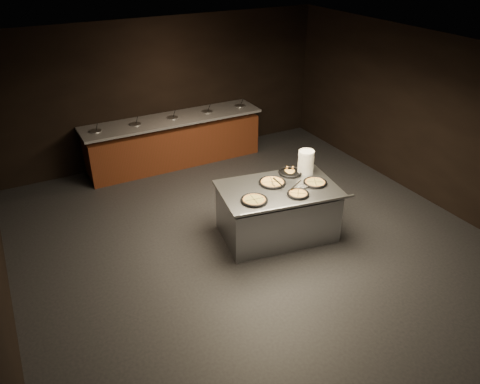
{
  "coord_description": "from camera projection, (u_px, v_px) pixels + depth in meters",
  "views": [
    {
      "loc": [
        -3.05,
        -5.0,
        4.32
      ],
      "look_at": [
        -0.2,
        0.3,
        0.95
      ],
      "focal_mm": 35.0,
      "sensor_mm": 36.0,
      "label": 1
    }
  ],
  "objects": [
    {
      "name": "server_right",
      "position": [
        298.0,
        185.0,
        7.11
      ],
      "size": [
        0.31,
        0.09,
        0.15
      ],
      "rotation": [
        0.0,
        0.0,
        0.06
      ],
      "color": "#A8AAAF",
      "rests_on": "serving_counter"
    },
    {
      "name": "pan_cheese_slices_b",
      "position": [
        298.0,
        194.0,
        6.99
      ],
      "size": [
        0.34,
        0.34,
        0.04
      ],
      "rotation": [
        0.0,
        0.0,
        2.49
      ],
      "color": "black",
      "rests_on": "serving_counter"
    },
    {
      "name": "room",
      "position": [
        263.0,
        167.0,
        6.5
      ],
      "size": [
        7.02,
        8.02,
        2.92
      ],
      "color": "black",
      "rests_on": "ground"
    },
    {
      "name": "plate_stack",
      "position": [
        306.0,
        162.0,
        7.57
      ],
      "size": [
        0.26,
        0.26,
        0.38
      ],
      "primitive_type": "cylinder",
      "color": "white",
      "rests_on": "serving_counter"
    },
    {
      "name": "serving_counter",
      "position": [
        277.0,
        213.0,
        7.41
      ],
      "size": [
        1.97,
        1.45,
        0.86
      ],
      "rotation": [
        0.0,
        0.0,
        -0.17
      ],
      "color": "#A8AAAF",
      "rests_on": "ground"
    },
    {
      "name": "server_left",
      "position": [
        276.0,
        183.0,
        7.15
      ],
      "size": [
        0.24,
        0.28,
        0.17
      ],
      "rotation": [
        0.0,
        0.0,
        2.3
      ],
      "color": "#A8AAAF",
      "rests_on": "serving_counter"
    },
    {
      "name": "pan_cheese_slices_a",
      "position": [
        290.0,
        172.0,
        7.61
      ],
      "size": [
        0.39,
        0.39,
        0.04
      ],
      "rotation": [
        0.0,
        0.0,
        0.62
      ],
      "color": "black",
      "rests_on": "serving_counter"
    },
    {
      "name": "salad_bar",
      "position": [
        175.0,
        144.0,
        9.74
      ],
      "size": [
        3.7,
        0.83,
        1.18
      ],
      "color": "#4E1E12",
      "rests_on": "ground"
    },
    {
      "name": "pan_cheese_whole",
      "position": [
        272.0,
        182.0,
        7.31
      ],
      "size": [
        0.43,
        0.43,
        0.04
      ],
      "rotation": [
        0.0,
        0.0,
        -0.36
      ],
      "color": "black",
      "rests_on": "serving_counter"
    },
    {
      "name": "pan_veggie_slices",
      "position": [
        315.0,
        182.0,
        7.3
      ],
      "size": [
        0.37,
        0.37,
        0.04
      ],
      "rotation": [
        0.0,
        0.0,
        -0.49
      ],
      "color": "black",
      "rests_on": "serving_counter"
    },
    {
      "name": "pan_veggie_whole",
      "position": [
        254.0,
        200.0,
        6.83
      ],
      "size": [
        0.4,
        0.4,
        0.04
      ],
      "rotation": [
        0.0,
        0.0,
        -0.12
      ],
      "color": "black",
      "rests_on": "serving_counter"
    }
  ]
}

